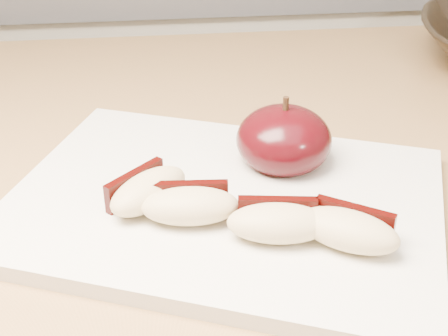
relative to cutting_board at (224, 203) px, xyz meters
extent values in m
cube|color=silver|center=(0.09, 0.80, -0.46)|extent=(2.40, 0.60, 0.90)
cube|color=#A47847|center=(0.09, 0.10, -0.03)|extent=(1.64, 0.64, 0.04)
cube|color=silver|center=(0.00, 0.00, 0.00)|extent=(0.39, 0.34, 0.01)
ellipsoid|color=black|center=(0.06, 0.05, 0.03)|extent=(0.08, 0.08, 0.06)
cylinder|color=black|center=(0.06, 0.05, 0.06)|extent=(0.00, 0.00, 0.01)
ellipsoid|color=tan|center=(-0.06, -0.01, 0.02)|extent=(0.07, 0.07, 0.03)
cube|color=black|center=(-0.07, 0.00, 0.02)|extent=(0.04, 0.04, 0.02)
ellipsoid|color=tan|center=(-0.03, -0.03, 0.02)|extent=(0.07, 0.04, 0.03)
cube|color=black|center=(-0.03, -0.01, 0.02)|extent=(0.06, 0.01, 0.02)
ellipsoid|color=tan|center=(0.03, -0.06, 0.02)|extent=(0.07, 0.04, 0.03)
cube|color=black|center=(0.03, -0.04, 0.02)|extent=(0.06, 0.01, 0.02)
ellipsoid|color=tan|center=(0.08, -0.07, 0.02)|extent=(0.08, 0.07, 0.03)
cube|color=black|center=(0.08, -0.06, 0.02)|extent=(0.05, 0.04, 0.02)
camera|label=1|loc=(-0.05, -0.40, 0.27)|focal=50.00mm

